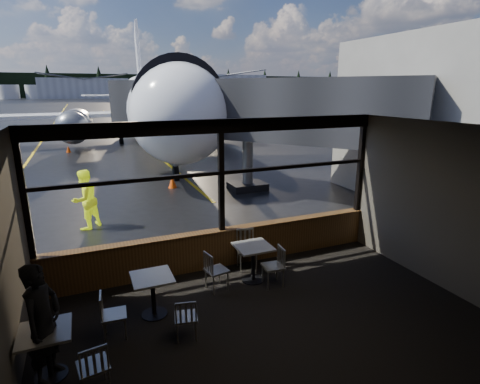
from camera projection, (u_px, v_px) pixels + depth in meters
ground_plane at (89, 103)px, 115.81m from camera, size 520.00×520.00×0.00m
carpet_floor at (282, 338)px, 6.41m from camera, size 8.00×6.00×0.01m
ceiling at (290, 134)px, 5.48m from camera, size 8.00×6.00×0.04m
wall_right at (462, 213)px, 7.44m from camera, size 0.04×6.00×3.50m
wall_back at (455, 370)px, 3.28m from camera, size 8.00×0.04×3.50m
window_sill at (222, 248)px, 8.96m from camera, size 8.00×0.28×0.90m
window_header at (220, 126)px, 8.19m from camera, size 8.00×0.18×0.30m
mullion_left at (24, 195)px, 7.03m from camera, size 0.12×0.12×2.60m
mullion_centre at (221, 177)px, 8.50m from camera, size 0.12×0.12×2.60m
mullion_right at (360, 164)px, 9.97m from camera, size 0.12×0.12×2.60m
window_transom at (221, 173)px, 8.47m from camera, size 8.00×0.10×0.08m
airliner at (149, 66)px, 27.80m from camera, size 35.17×40.86×11.60m
jet_bridge at (260, 135)px, 14.67m from camera, size 9.04×11.05×4.82m
cafe_table_near at (253, 263)px, 8.26m from camera, size 0.76×0.76×0.83m
cafe_table_mid at (153, 296)px, 6.98m from camera, size 0.73×0.73×0.81m
cafe_table_left at (48, 354)px, 5.46m from camera, size 0.71×0.71×0.78m
chair_near_e at (273, 267)px, 8.03m from camera, size 0.52×0.52×0.89m
chair_near_w at (217, 271)px, 7.87m from camera, size 0.57×0.57×0.88m
chair_near_n at (247, 250)px, 8.77m from camera, size 0.61×0.61×0.96m
chair_mid_s at (186, 317)px, 6.33m from camera, size 0.51×0.51×0.79m
chair_mid_w at (114, 315)px, 6.35m from camera, size 0.50×0.50×0.85m
chair_left_s at (93, 366)px, 5.17m from camera, size 0.53×0.53×0.85m
passenger at (43, 323)px, 5.31m from camera, size 0.71×0.80×1.84m
ground_crew at (85, 200)px, 11.29m from camera, size 1.12×1.11×1.82m
cone_nose at (172, 182)px, 16.18m from camera, size 0.37×0.37×0.52m
cone_wing at (68, 149)px, 25.28m from camera, size 0.32×0.32×0.45m
terminal_annex at (445, 120)px, 14.23m from camera, size 5.00×7.00×6.00m
hangar_mid at (84, 87)px, 172.30m from camera, size 38.00×15.00×10.00m
hangar_right at (213, 85)px, 188.14m from camera, size 50.00×20.00×12.00m
fuel_tank_a at (9, 92)px, 159.00m from camera, size 8.00×8.00×6.00m
fuel_tank_b at (36, 92)px, 162.72m from camera, size 8.00×8.00×6.00m
fuel_tank_c at (61, 92)px, 166.44m from camera, size 8.00×8.00×6.00m
treeline at (83, 86)px, 194.27m from camera, size 360.00×3.00×12.00m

